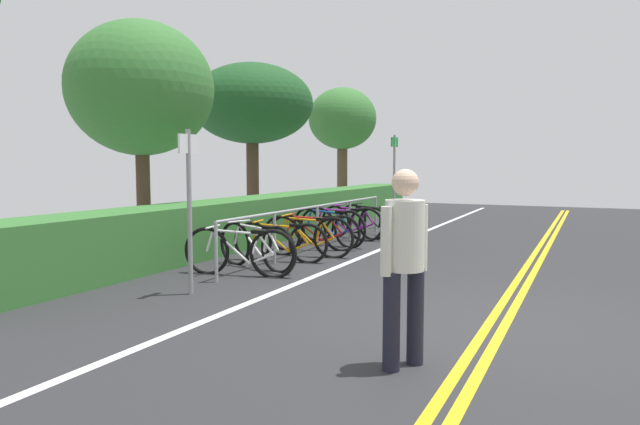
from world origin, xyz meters
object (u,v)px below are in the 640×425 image
Objects in this scene: sign_post_near at (189,195)px; bicycle_0 at (240,252)px; bike_rack at (317,216)px; bicycle_7 at (354,222)px; bicycle_5 at (328,227)px; tree_mid at (141,89)px; bicycle_3 at (307,236)px; tree_extra at (342,120)px; bicycle_2 at (280,242)px; pedestrian at (404,255)px; bicycle_6 at (342,224)px; sign_post_far at (394,173)px; tree_far_right at (252,104)px; bicycle_8 at (373,220)px; bicycle_1 at (256,246)px; bicycle_4 at (314,232)px.

bicycle_0 is at bearing 5.14° from sign_post_near.
bike_rack is 3.89× the size of bicycle_7.
tree_mid reaches higher than bicycle_5.
tree_extra reaches higher than bicycle_3.
bicycle_2 is at bearing 179.02° from bike_rack.
pedestrian is 7.87m from tree_mid.
bicycle_2 is 0.97× the size of bicycle_6.
bicycle_2 is 0.96× the size of bicycle_3.
sign_post_far is at bearing -1.50° from bicycle_2.
sign_post_near reaches higher than bicycle_5.
tree_far_right is at bearing 38.11° from pedestrian.
bicycle_0 is at bearing -149.81° from tree_far_right.
tree_extra is (13.52, 6.31, 2.17)m from pedestrian.
bicycle_6 is 1.02× the size of bicycle_7.
bicycle_6 is at bearing 170.72° from bicycle_8.
tree_far_right is (3.31, 3.49, 2.55)m from bike_rack.
bicycle_3 reaches higher than bicycle_2.
tree_mid is at bearing 76.02° from bicycle_1.
bicycle_4 is at bearing 15.75° from bicycle_3.
bicycle_1 is 2.12m from bicycle_4.
tree_extra is (8.07, 2.86, 2.76)m from bicycle_4.
bicycle_3 is 1.47m from bicycle_5.
bicycle_6 reaches higher than bicycle_0.
bicycle_0 is 1.10× the size of pedestrian.
tree_mid is at bearing 143.31° from bicycle_8.
tree_extra is (12.11, 3.06, 1.83)m from sign_post_near.
bicycle_6 is 0.73× the size of sign_post_far.
bicycle_8 is at bearing -5.76° from bicycle_5.
bicycle_6 is (2.17, 0.26, -0.00)m from bicycle_3.
bicycle_6 is 7.76m from pedestrian.
tree_mid is at bearing 134.45° from bicycle_6.
tree_mid reaches higher than tree_far_right.
bicycle_2 is at bearing 2.17° from bicycle_0.
tree_mid is 9.46m from tree_extra.
bicycle_4 is 2.03m from bicycle_7.
sign_post_far is at bearing -0.81° from bicycle_0.
pedestrian reaches higher than bike_rack.
bicycle_2 is (0.72, -0.04, -0.02)m from bicycle_1.
bike_rack is 2.75m from bicycle_0.
bicycle_4 is (1.40, 0.03, 0.01)m from bicycle_2.
sign_post_near is (1.41, 3.24, 0.34)m from pedestrian.
bicycle_1 reaches higher than bicycle_2.
bicycle_5 is at bearing 2.93° from sign_post_near.
tree_extra reaches higher than bicycle_0.
tree_extra is (6.62, 2.81, 2.74)m from bicycle_6.
tree_extra is (3.76, 3.05, 1.67)m from sign_post_far.
bicycle_6 is 5.58m from sign_post_near.
sign_post_far is 0.55× the size of tree_mid.
bicycle_8 is (1.34, -0.22, -0.01)m from bicycle_6.
bicycle_1 reaches higher than bicycle_4.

